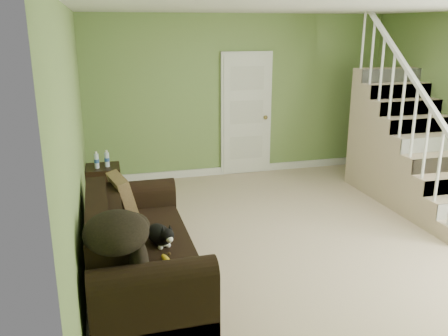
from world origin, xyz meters
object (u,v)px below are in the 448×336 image
sofa (137,256)px  banana (166,260)px  side_table (104,185)px  cat (160,235)px

sofa → banana: sofa is taller
sofa → side_table: bearing=95.9°
sofa → cat: (0.21, -0.12, 0.24)m
banana → cat: bearing=79.3°
cat → banana: (0.00, -0.36, -0.07)m
cat → banana: cat is taller
sofa → banana: (0.21, -0.48, 0.17)m
sofa → side_table: (-0.24, 2.36, -0.05)m
sofa → cat: size_ratio=4.34×
cat → banana: 0.36m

